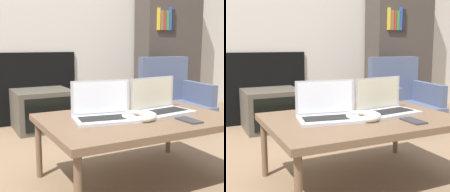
% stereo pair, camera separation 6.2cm
% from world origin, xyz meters
% --- Properties ---
extents(table, '(1.05, 0.73, 0.39)m').
position_xyz_m(table, '(0.00, 0.26, 0.36)').
color(table, brown).
rests_on(table, ground_plane).
extents(laptop_left, '(0.37, 0.27, 0.21)m').
position_xyz_m(laptop_left, '(-0.19, 0.30, 0.43)').
color(laptop_left, '#B2B2B7').
rests_on(laptop_left, table).
extents(laptop_right, '(0.36, 0.26, 0.21)m').
position_xyz_m(laptop_right, '(0.19, 0.30, 0.43)').
color(laptop_right, '#B2B2B7').
rests_on(laptop_right, table).
extents(headphones, '(0.20, 0.20, 0.04)m').
position_xyz_m(headphones, '(-0.01, 0.21, 0.41)').
color(headphones, beige).
rests_on(headphones, table).
extents(phone, '(0.08, 0.15, 0.01)m').
position_xyz_m(phone, '(0.20, 0.05, 0.39)').
color(phone, '#333338').
rests_on(phone, table).
extents(tv, '(0.52, 0.48, 0.38)m').
position_xyz_m(tv, '(-0.17, 1.66, 0.19)').
color(tv, '#4C473D').
rests_on(tv, ground_plane).
extents(armchair, '(0.58, 0.66, 0.67)m').
position_xyz_m(armchair, '(1.00, 1.22, 0.31)').
color(armchair, '#47516B').
rests_on(armchair, ground_plane).
extents(bookshelf, '(0.74, 0.32, 1.72)m').
position_xyz_m(bookshelf, '(1.36, 1.75, 0.86)').
color(bookshelf, '#3F3833').
rests_on(bookshelf, ground_plane).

